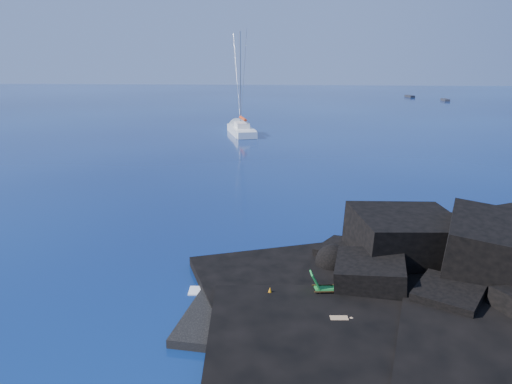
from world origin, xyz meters
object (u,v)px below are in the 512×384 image
(deck_chair, at_px, (333,283))
(sunbather, at_px, (339,320))
(marker_cone, at_px, (270,293))
(distant_boat_a, at_px, (410,97))
(sailboat, at_px, (241,134))
(distant_boat_b, at_px, (445,101))

(deck_chair, height_order, sunbather, deck_chair)
(marker_cone, bearing_deg, deck_chair, 8.93)
(distant_boat_a, bearing_deg, sunbather, -114.70)
(sailboat, bearing_deg, marker_cone, -98.08)
(deck_chair, distance_m, marker_cone, 2.77)
(sailboat, height_order, distant_boat_b, sailboat)
(distant_boat_b, bearing_deg, sailboat, -126.39)
(deck_chair, distance_m, distant_boat_b, 121.33)
(deck_chair, bearing_deg, marker_cone, -178.53)
(sailboat, distance_m, deck_chair, 52.20)
(deck_chair, xyz_separation_m, sunbather, (0.11, -2.40, -0.43))
(sailboat, height_order, sunbather, sailboat)
(sailboat, height_order, deck_chair, sailboat)
(marker_cone, distance_m, distant_boat_a, 133.02)
(deck_chair, relative_size, distant_boat_a, 0.41)
(sunbather, bearing_deg, marker_cone, 140.09)
(sunbather, bearing_deg, sailboat, 95.95)
(sailboat, distance_m, marker_cone, 52.15)
(sailboat, xyz_separation_m, distant_boat_a, (39.42, 77.52, 0.00))
(deck_chair, bearing_deg, distant_boat_a, 69.74)
(deck_chair, height_order, marker_cone, deck_chair)
(sunbather, height_order, distant_boat_a, sunbather)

